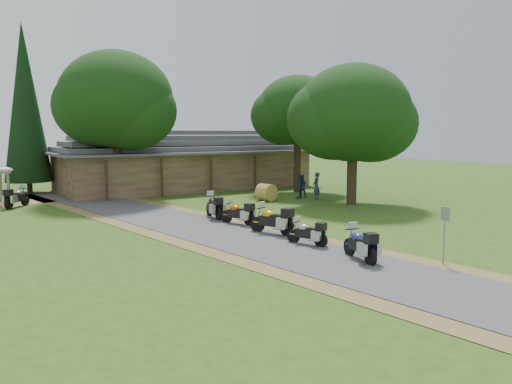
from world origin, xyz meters
TOP-DOWN VIEW (x-y plane):
  - ground at (0.00, 0.00)m, footprint 120.00×120.00m
  - driveway at (-0.50, 4.00)m, footprint 51.95×51.95m
  - lodge at (6.00, 24.00)m, footprint 21.40×9.40m
  - motorcycle_row_a at (1.17, -1.41)m, footprint 1.08×2.01m
  - motorcycle_row_b at (1.11, 1.58)m, footprint 1.09×1.77m
  - motorcycle_row_c at (1.14, 4.18)m, footprint 1.41×2.23m
  - motorcycle_row_d at (1.08, 7.18)m, footprint 1.27×1.98m
  - motorcycle_row_e at (0.93, 9.50)m, footprint 1.03×2.15m
  - motorcycle_carport_b at (-7.55, 19.68)m, footprint 1.85×1.93m
  - person_a at (10.43, 12.28)m, footprint 0.78×0.72m
  - person_b at (10.29, 13.76)m, footprint 0.66×0.59m
  - person_c at (9.86, 13.48)m, footprint 0.68×0.72m
  - hay_bale at (7.26, 13.78)m, footprint 1.35×1.27m
  - sign_post at (3.27, -3.44)m, footprint 0.37×0.06m
  - oak_lodge_left at (-0.89, 20.39)m, footprint 7.93×7.93m
  - oak_lodge_right at (12.27, 16.87)m, footprint 6.38×6.38m
  - oak_driveway at (11.04, 9.43)m, footprint 7.38×7.38m
  - cedar_near at (-5.72, 27.11)m, footprint 3.47×3.47m

SIDE VIEW (x-z plane):
  - ground at x=0.00m, z-range 0.00..0.00m
  - driveway at x=-0.50m, z-range 0.00..0.00m
  - motorcycle_row_b at x=1.11m, z-range 0.00..1.15m
  - hay_bale at x=7.26m, z-range 0.00..1.17m
  - motorcycle_row_d at x=1.08m, z-range 0.00..1.29m
  - motorcycle_row_a at x=1.17m, z-range 0.00..1.31m
  - motorcycle_carport_b at x=-7.55m, z-range 0.00..1.38m
  - motorcycle_row_e at x=0.93m, z-range 0.00..1.41m
  - motorcycle_row_c at x=1.14m, z-range 0.00..1.45m
  - person_b at x=10.29m, z-range 0.00..1.94m
  - person_c at x=9.86m, z-range 0.00..2.07m
  - sign_post at x=3.27m, z-range 0.00..2.08m
  - person_a at x=10.43m, z-range 0.00..2.25m
  - lodge at x=6.00m, z-range 0.00..4.90m
  - oak_driveway at x=11.04m, z-range 0.00..9.54m
  - oak_lodge_right at x=12.27m, z-range 0.00..10.30m
  - oak_lodge_left at x=-0.89m, z-range 0.00..11.18m
  - cedar_near at x=-5.72m, z-range 0.00..12.91m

